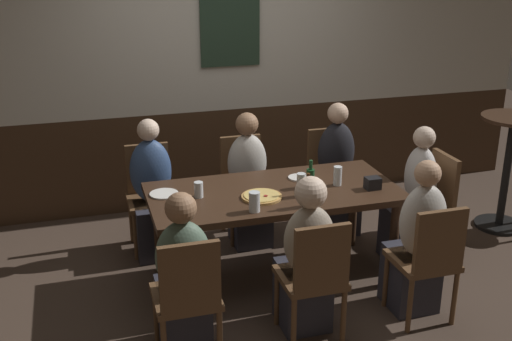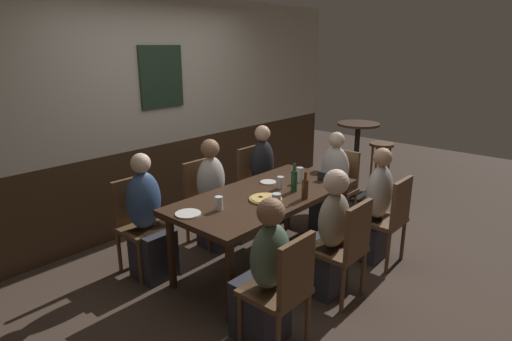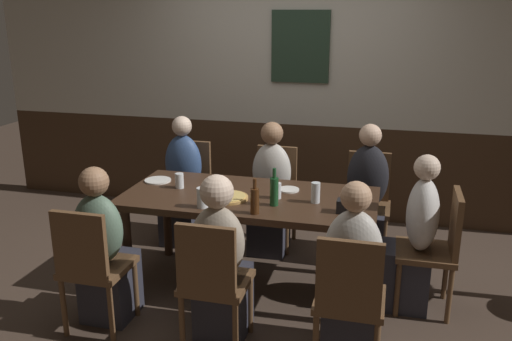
{
  "view_description": "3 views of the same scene",
  "coord_description": "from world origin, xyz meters",
  "px_view_note": "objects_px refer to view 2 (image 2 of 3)",
  "views": [
    {
      "loc": [
        -1.35,
        -4.12,
        2.5
      ],
      "look_at": [
        -0.16,
        -0.06,
        0.94
      ],
      "focal_mm": 44.1,
      "sensor_mm": 36.0,
      "label": 1
    },
    {
      "loc": [
        -2.81,
        -2.36,
        2.06
      ],
      "look_at": [
        0.03,
        0.14,
        0.93
      ],
      "focal_mm": 29.59,
      "sensor_mm": 36.0,
      "label": 2
    },
    {
      "loc": [
        0.99,
        -3.61,
        2.05
      ],
      "look_at": [
        0.02,
        0.13,
        0.89
      ],
      "focal_mm": 37.7,
      "sensor_mm": 36.0,
      "label": 3
    }
  ],
  "objects_px": {
    "chair_mid_far": "(204,197)",
    "plate_white_large": "(188,214)",
    "chair_right_near": "(389,216)",
    "condiment_caddy": "(324,175)",
    "beer_bottle_green": "(294,180)",
    "bar_stool": "(381,154)",
    "chair_head_east": "(339,184)",
    "pizza": "(266,199)",
    "person_left_near": "(265,282)",
    "person_mid_near": "(328,242)",
    "chair_left_far": "(138,220)",
    "person_head_east": "(332,189)",
    "beer_glass_half": "(219,204)",
    "chair_right_far": "(255,179)",
    "person_left_far": "(149,226)",
    "plate_white_small": "(268,182)",
    "side_bar_table": "(356,154)",
    "beer_bottle_brown": "(305,188)",
    "person_mid_far": "(215,202)",
    "person_right_near": "(373,213)",
    "pint_glass_pale": "(300,176)",
    "chair_left_near": "(283,287)",
    "chair_mid_near": "(345,245)",
    "person_right_far": "(265,182)",
    "tumbler_short": "(276,203)",
    "pint_glass_stout": "(280,183)"
  },
  "relations": [
    {
      "from": "chair_right_near",
      "to": "condiment_caddy",
      "type": "distance_m",
      "value": 0.74
    },
    {
      "from": "chair_right_far",
      "to": "beer_bottle_brown",
      "type": "relative_size",
      "value": 3.59
    },
    {
      "from": "pizza",
      "to": "beer_bottle_green",
      "type": "xyz_separation_m",
      "value": [
        0.35,
        -0.05,
        0.1
      ]
    },
    {
      "from": "person_left_far",
      "to": "plate_white_small",
      "type": "xyz_separation_m",
      "value": [
        1.08,
        -0.51,
        0.26
      ]
    },
    {
      "from": "chair_head_east",
      "to": "condiment_caddy",
      "type": "relative_size",
      "value": 8.0
    },
    {
      "from": "chair_head_east",
      "to": "pizza",
      "type": "xyz_separation_m",
      "value": [
        -1.48,
        -0.11,
        0.26
      ]
    },
    {
      "from": "beer_bottle_green",
      "to": "bar_stool",
      "type": "xyz_separation_m",
      "value": [
        2.52,
        0.32,
        -0.28
      ]
    },
    {
      "from": "chair_left_far",
      "to": "person_right_far",
      "type": "relative_size",
      "value": 0.75
    },
    {
      "from": "person_left_near",
      "to": "plate_white_small",
      "type": "height_order",
      "value": "person_left_near"
    },
    {
      "from": "chair_right_far",
      "to": "plate_white_large",
      "type": "xyz_separation_m",
      "value": [
        -1.62,
        -0.71,
        0.25
      ]
    },
    {
      "from": "chair_head_east",
      "to": "side_bar_table",
      "type": "xyz_separation_m",
      "value": [
        0.95,
        0.3,
        0.12
      ]
    },
    {
      "from": "beer_glass_half",
      "to": "chair_right_far",
      "type": "bearing_deg",
      "value": 30.86
    },
    {
      "from": "chair_left_near",
      "to": "tumbler_short",
      "type": "height_order",
      "value": "tumbler_short"
    },
    {
      "from": "chair_mid_far",
      "to": "side_bar_table",
      "type": "bearing_deg",
      "value": -13.49
    },
    {
      "from": "chair_right_near",
      "to": "beer_glass_half",
      "type": "height_order",
      "value": "chair_right_near"
    },
    {
      "from": "chair_left_near",
      "to": "bar_stool",
      "type": "xyz_separation_m",
      "value": [
        3.56,
        1.01,
        0.07
      ]
    },
    {
      "from": "chair_left_near",
      "to": "pint_glass_stout",
      "type": "distance_m",
      "value": 1.36
    },
    {
      "from": "tumbler_short",
      "to": "plate_white_large",
      "type": "relative_size",
      "value": 0.68
    },
    {
      "from": "chair_mid_near",
      "to": "chair_left_near",
      "type": "distance_m",
      "value": 0.82
    },
    {
      "from": "person_head_east",
      "to": "person_left_near",
      "type": "relative_size",
      "value": 1.02
    },
    {
      "from": "beer_bottle_brown",
      "to": "plate_white_small",
      "type": "height_order",
      "value": "beer_bottle_brown"
    },
    {
      "from": "chair_mid_near",
      "to": "beer_bottle_brown",
      "type": "distance_m",
      "value": 0.62
    },
    {
      "from": "chair_right_far",
      "to": "bar_stool",
      "type": "xyz_separation_m",
      "value": [
        1.92,
        -0.7,
        0.07
      ]
    },
    {
      "from": "person_head_east",
      "to": "person_right_far",
      "type": "distance_m",
      "value": 0.78
    },
    {
      "from": "person_head_east",
      "to": "pint_glass_stout",
      "type": "height_order",
      "value": "person_head_east"
    },
    {
      "from": "bar_stool",
      "to": "pizza",
      "type": "bearing_deg",
      "value": -174.67
    },
    {
      "from": "pizza",
      "to": "person_mid_near",
      "type": "bearing_deg",
      "value": -77.33
    },
    {
      "from": "person_mid_near",
      "to": "tumbler_short",
      "type": "distance_m",
      "value": 0.55
    },
    {
      "from": "person_mid_near",
      "to": "bar_stool",
      "type": "relative_size",
      "value": 1.55
    },
    {
      "from": "plate_white_large",
      "to": "person_right_near",
      "type": "bearing_deg",
      "value": -27.38
    },
    {
      "from": "person_right_near",
      "to": "pint_glass_pale",
      "type": "bearing_deg",
      "value": 116.27
    },
    {
      "from": "person_mid_far",
      "to": "beer_glass_half",
      "type": "xyz_separation_m",
      "value": [
        -0.56,
        -0.66,
        0.31
      ]
    },
    {
      "from": "person_mid_near",
      "to": "person_left_near",
      "type": "distance_m",
      "value": 0.82
    },
    {
      "from": "chair_mid_far",
      "to": "plate_white_large",
      "type": "xyz_separation_m",
      "value": [
        -0.8,
        -0.71,
        0.25
      ]
    },
    {
      "from": "person_head_east",
      "to": "side_bar_table",
      "type": "distance_m",
      "value": 1.16
    },
    {
      "from": "person_left_near",
      "to": "person_mid_near",
      "type": "bearing_deg",
      "value": -0.06
    },
    {
      "from": "person_mid_far",
      "to": "plate_white_large",
      "type": "distance_m",
      "value": 1.0
    },
    {
      "from": "chair_left_near",
      "to": "beer_bottle_green",
      "type": "distance_m",
      "value": 1.3
    },
    {
      "from": "chair_left_far",
      "to": "person_head_east",
      "type": "xyz_separation_m",
      "value": [
        2.0,
        -0.85,
        -0.02
      ]
    },
    {
      "from": "beer_glass_half",
      "to": "beer_bottle_brown",
      "type": "bearing_deg",
      "value": -28.62
    },
    {
      "from": "person_right_near",
      "to": "pizza",
      "type": "xyz_separation_m",
      "value": [
        -0.95,
        0.58,
        0.27
      ]
    },
    {
      "from": "chair_mid_near",
      "to": "tumbler_short",
      "type": "xyz_separation_m",
      "value": [
        -0.25,
        0.53,
        0.31
      ]
    },
    {
      "from": "person_mid_near",
      "to": "tumbler_short",
      "type": "bearing_deg",
      "value": 124.23
    },
    {
      "from": "person_left_far",
      "to": "beer_glass_half",
      "type": "distance_m",
      "value": 0.77
    },
    {
      "from": "person_mid_far",
      "to": "condiment_caddy",
      "type": "distance_m",
      "value": 1.17
    },
    {
      "from": "chair_mid_far",
      "to": "person_mid_near",
      "type": "bearing_deg",
      "value": -90.0
    },
    {
      "from": "chair_mid_far",
      "to": "condiment_caddy",
      "type": "relative_size",
      "value": 8.0
    },
    {
      "from": "person_head_east",
      "to": "pint_glass_pale",
      "type": "bearing_deg",
      "value": -177.15
    },
    {
      "from": "chair_mid_far",
      "to": "person_right_near",
      "type": "distance_m",
      "value": 1.75
    },
    {
      "from": "pint_glass_pale",
      "to": "beer_bottle_green",
      "type": "distance_m",
      "value": 0.3
    }
  ]
}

